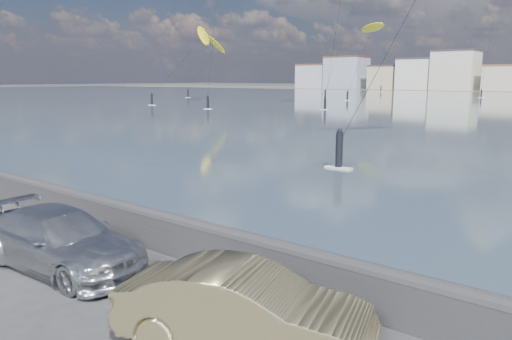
{
  "coord_description": "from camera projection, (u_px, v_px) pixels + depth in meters",
  "views": [
    {
      "loc": [
        8.61,
        -5.44,
        4.44
      ],
      "look_at": [
        1.0,
        4.0,
        2.2
      ],
      "focal_mm": 35.0,
      "sensor_mm": 36.0,
      "label": 1
    }
  ],
  "objects": [
    {
      "name": "ground",
      "position": [
        97.0,
        297.0,
        10.29
      ],
      "size": [
        700.0,
        700.0,
        0.0
      ],
      "primitive_type": "plane",
      "color": "#333335",
      "rests_on": "ground"
    },
    {
      "name": "kitesurfer_3",
      "position": [
        372.0,
        29.0,
        102.02
      ],
      "size": [
        8.78,
        10.61,
        15.92
      ],
      "color": "yellow",
      "rests_on": "ground"
    },
    {
      "name": "car_silver",
      "position": [
        61.0,
        240.0,
        11.71
      ],
      "size": [
        4.92,
        2.24,
        1.4
      ],
      "primitive_type": "imported",
      "rotation": [
        0.0,
        0.0,
        1.63
      ],
      "color": "silver",
      "rests_on": "ground"
    },
    {
      "name": "kitesurfer_0",
      "position": [
        216.0,
        46.0,
        126.01
      ],
      "size": [
        5.62,
        17.37,
        15.32
      ],
      "color": "yellow",
      "rests_on": "ground"
    },
    {
      "name": "kitesurfer_11",
      "position": [
        203.0,
        36.0,
        92.9
      ],
      "size": [
        7.37,
        17.95,
        15.09
      ],
      "color": "yellow",
      "rests_on": "ground"
    },
    {
      "name": "seawall",
      "position": [
        191.0,
        238.0,
        12.25
      ],
      "size": [
        400.0,
        0.36,
        1.08
      ],
      "color": "#28282B",
      "rests_on": "ground"
    },
    {
      "name": "car_champagne",
      "position": [
        244.0,
        309.0,
        8.17
      ],
      "size": [
        4.53,
        2.81,
        1.41
      ],
      "primitive_type": "imported",
      "rotation": [
        0.0,
        0.0,
        1.9
      ],
      "color": "tan",
      "rests_on": "ground"
    }
  ]
}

